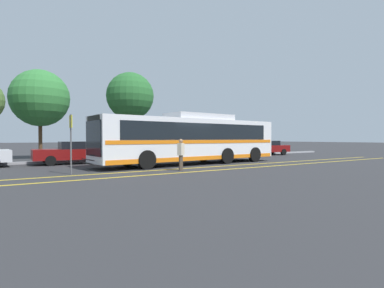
% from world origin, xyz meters
% --- Properties ---
extents(ground_plane, '(220.00, 220.00, 0.00)m').
position_xyz_m(ground_plane, '(0.00, 0.00, 0.00)').
color(ground_plane, '#2D2D30').
extents(lane_strip_0, '(32.41, 0.20, 0.01)m').
position_xyz_m(lane_strip_0, '(0.70, -1.86, 0.00)').
color(lane_strip_0, gold).
rests_on(lane_strip_0, ground_plane).
extents(lane_strip_1, '(32.41, 0.20, 0.01)m').
position_xyz_m(lane_strip_1, '(0.70, -3.42, 0.00)').
color(lane_strip_1, gold).
rests_on(lane_strip_1, ground_plane).
extents(curb_strip, '(40.41, 0.36, 0.15)m').
position_xyz_m(curb_strip, '(0.70, 5.91, 0.07)').
color(curb_strip, '#99999E').
rests_on(curb_strip, ground_plane).
extents(transit_bus, '(12.86, 3.39, 3.16)m').
position_xyz_m(transit_bus, '(0.72, 0.34, 1.61)').
color(transit_bus, white).
rests_on(transit_bus, ground_plane).
extents(parked_car_1, '(4.89, 1.92, 1.41)m').
position_xyz_m(parked_car_1, '(-5.44, 4.48, 0.72)').
color(parked_car_1, maroon).
rests_on(parked_car_1, ground_plane).
extents(parked_car_2, '(4.76, 2.02, 1.28)m').
position_xyz_m(parked_car_2, '(-0.04, 4.58, 0.66)').
color(parked_car_2, silver).
rests_on(parked_car_2, ground_plane).
extents(parked_car_3, '(4.56, 2.06, 1.59)m').
position_xyz_m(parked_car_3, '(7.01, 4.59, 0.78)').
color(parked_car_3, silver).
rests_on(parked_car_3, ground_plane).
extents(parked_car_4, '(4.62, 2.16, 1.38)m').
position_xyz_m(parked_car_4, '(12.19, 4.85, 0.71)').
color(parked_car_4, maroon).
rests_on(parked_car_4, ground_plane).
extents(pedestrian_0, '(0.47, 0.43, 1.58)m').
position_xyz_m(pedestrian_0, '(-1.83, -2.57, 0.89)').
color(pedestrian_0, brown).
rests_on(pedestrian_0, ground_plane).
extents(bus_stop_sign, '(0.07, 0.40, 2.70)m').
position_xyz_m(bus_stop_sign, '(-6.80, -1.29, 1.69)').
color(bus_stop_sign, '#59595E').
rests_on(bus_stop_sign, ground_plane).
extents(tree_0, '(4.43, 4.43, 6.98)m').
position_xyz_m(tree_0, '(-6.77, 10.78, 4.76)').
color(tree_0, '#513823').
rests_on(tree_0, ground_plane).
extents(tree_1, '(3.80, 3.80, 6.94)m').
position_xyz_m(tree_1, '(-0.53, 7.68, 5.02)').
color(tree_1, '#513823').
rests_on(tree_1, ground_plane).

